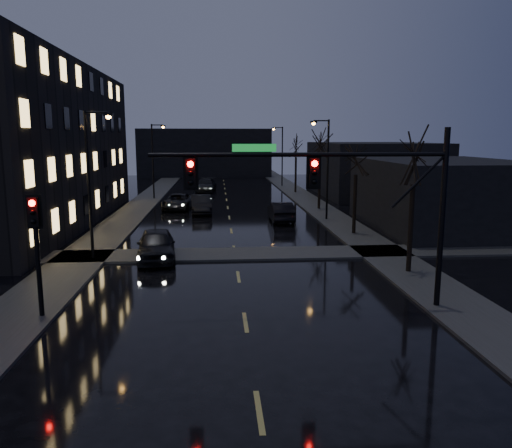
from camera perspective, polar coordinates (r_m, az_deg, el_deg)
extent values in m
cube|color=#2D2D2B|center=(45.31, -13.98, 1.26)|extent=(3.00, 140.00, 0.12)
cube|color=#2D2D2B|center=(45.66, 7.56, 1.54)|extent=(3.00, 140.00, 0.12)
cube|color=#2D2D2B|center=(28.48, -2.41, -3.45)|extent=(40.00, 3.00, 0.12)
cube|color=black|center=(42.17, -26.35, 8.03)|extent=(12.00, 30.00, 12.00)
cube|color=black|center=(39.06, 20.53, 3.20)|extent=(10.00, 14.00, 5.00)
cube|color=black|center=(60.05, 13.05, 6.18)|extent=(12.00, 18.00, 6.00)
cube|color=black|center=(87.26, -5.83, 8.12)|extent=(22.00, 10.00, 8.00)
cylinder|color=black|center=(20.34, 20.47, 0.41)|extent=(0.22, 0.22, 7.00)
cylinder|color=black|center=(18.46, 5.12, 7.90)|extent=(11.00, 0.16, 0.16)
cylinder|color=black|center=(19.76, 18.09, 4.68)|extent=(2.05, 0.10, 2.05)
cube|color=#0C591E|center=(18.25, -0.20, 8.70)|extent=(1.60, 0.04, 0.28)
cube|color=black|center=(18.26, -7.46, 5.79)|extent=(0.35, 0.28, 1.05)
sphere|color=#FF0705|center=(18.08, -7.51, 6.80)|extent=(0.22, 0.22, 0.22)
cube|color=black|center=(18.58, 6.62, 5.88)|extent=(0.35, 0.28, 1.05)
sphere|color=#FF0705|center=(18.40, 6.73, 6.87)|extent=(0.22, 0.22, 0.22)
cylinder|color=black|center=(19.84, -23.65, -3.86)|extent=(0.18, 0.18, 4.40)
cube|color=black|center=(19.52, -24.02, 1.29)|extent=(0.35, 0.28, 1.05)
sphere|color=#FF0705|center=(19.32, -24.24, 2.18)|extent=(0.22, 0.22, 0.22)
cylinder|color=black|center=(25.39, 17.24, -0.60)|extent=(0.24, 0.24, 4.40)
cylinder|color=black|center=(34.78, 11.21, 2.16)|extent=(0.24, 0.24, 4.12)
cylinder|color=black|center=(46.35, 7.25, 4.50)|extent=(0.24, 0.24, 4.68)
cylinder|color=black|center=(60.09, 4.56, 5.58)|extent=(0.24, 0.24, 4.29)
cylinder|color=black|center=(28.17, -18.54, 4.02)|extent=(0.16, 0.16, 8.00)
cylinder|color=black|center=(27.93, -17.77, 12.04)|extent=(1.20, 0.10, 0.10)
cube|color=black|center=(27.80, -16.53, 11.91)|extent=(0.50, 0.25, 0.15)
sphere|color=orange|center=(27.80, -16.52, 11.70)|extent=(0.28, 0.28, 0.28)
cylinder|color=black|center=(54.69, -11.71, 6.93)|extent=(0.16, 0.16, 8.00)
cylinder|color=black|center=(54.57, -11.22, 11.04)|extent=(1.20, 0.10, 0.10)
cube|color=black|center=(54.50, -10.57, 10.96)|extent=(0.50, 0.25, 0.15)
sphere|color=orange|center=(54.50, -10.57, 10.86)|extent=(0.28, 0.28, 0.28)
cylinder|color=black|center=(40.24, 8.18, 6.05)|extent=(0.16, 0.16, 8.00)
cylinder|color=black|center=(40.05, 7.46, 11.63)|extent=(1.20, 0.10, 0.10)
cube|color=black|center=(39.93, 6.60, 11.51)|extent=(0.50, 0.25, 0.15)
sphere|color=orange|center=(39.93, 6.60, 11.37)|extent=(0.28, 0.28, 0.28)
cylinder|color=black|center=(67.81, 3.02, 7.66)|extent=(0.16, 0.16, 8.00)
cylinder|color=black|center=(67.70, 2.53, 10.96)|extent=(1.20, 0.10, 0.10)
cube|color=black|center=(67.62, 2.02, 10.88)|extent=(0.50, 0.25, 0.15)
sphere|color=orange|center=(67.62, 2.02, 10.80)|extent=(0.28, 0.28, 0.28)
imported|color=black|center=(27.71, -11.33, -2.35)|extent=(2.50, 5.14, 1.69)
imported|color=black|center=(44.22, -6.28, 2.26)|extent=(1.98, 4.96, 1.60)
imported|color=black|center=(46.93, -8.90, 2.55)|extent=(3.00, 5.46, 1.45)
imported|color=black|center=(61.96, -5.77, 4.45)|extent=(2.82, 5.76, 1.61)
imported|color=black|center=(39.71, 2.86, 1.42)|extent=(1.72, 4.78, 1.57)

